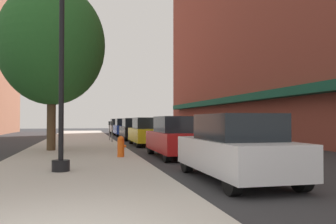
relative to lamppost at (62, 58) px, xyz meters
The scene contains 14 objects.
ground_plane 13.28m from the lamppost, 70.61° to the left, with size 90.00×90.00×0.00m, color #2D2D30.
sidewalk_slab 13.53m from the lamppost, 88.79° to the left, with size 4.80×50.00×0.12m, color #B7B2A8.
building_right_brick 23.50m from the lamppost, 46.62° to the left, with size 6.80×40.00×21.69m.
lamppost is the anchor object (origin of this frame).
fire_hydrant 4.76m from the lamppost, 59.94° to the left, with size 0.33×0.26×0.79m.
parking_meter_near 15.31m from the lamppost, 81.16° to the left, with size 0.14×0.09×1.31m.
parking_meter_far 13.08m from the lamppost, 79.59° to the left, with size 0.14×0.09×1.31m.
tree_near 7.40m from the lamppost, 97.00° to the left, with size 4.88×4.88×7.72m.
car_white 5.25m from the lamppost, 23.77° to the right, with size 1.80×4.30×1.66m.
car_red 6.23m from the lamppost, 41.92° to the left, with size 1.80×4.30×1.66m.
car_yellow 11.77m from the lamppost, 68.21° to the left, with size 1.80×4.30×1.66m.
car_black 17.45m from the lamppost, 75.67° to the left, with size 1.80×4.30×1.66m.
car_blue 23.81m from the lamppost, 79.60° to the left, with size 1.80×4.30×1.66m.
car_silver 29.99m from the lamppost, 81.77° to the left, with size 1.80×4.30×1.66m.
Camera 1 is at (0.34, -4.20, 1.51)m, focal length 37.85 mm.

